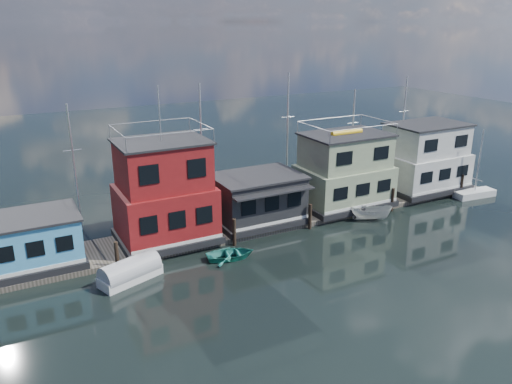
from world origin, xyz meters
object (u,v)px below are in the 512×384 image
houseboat_blue (33,241)px  houseboat_dark (257,198)px  houseboat_red (164,194)px  day_sailer (475,193)px  dinghy_teal (231,254)px  houseboat_white (425,158)px  motorboat (371,213)px  tarp_runabout (130,272)px  houseboat_green (344,171)px

houseboat_blue → houseboat_dark: houseboat_dark is taller
houseboat_red → day_sailer: bearing=-6.8°
houseboat_red → dinghy_teal: size_ratio=3.33×
houseboat_dark → houseboat_white: houseboat_white is taller
houseboat_white → dinghy_teal: 24.42m
houseboat_blue → motorboat: bearing=-7.8°
houseboat_red → houseboat_white: houseboat_red is taller
houseboat_blue → houseboat_white: bearing=0.0°
tarp_runabout → dinghy_teal: bearing=-21.0°
day_sailer → dinghy_teal: size_ratio=1.90×
houseboat_white → motorboat: 10.77m
motorboat → tarp_runabout: bearing=126.4°
houseboat_green → dinghy_teal: (-13.74, -4.78, -3.18)m
houseboat_red → dinghy_teal: (3.26, -4.78, -3.73)m
dinghy_teal → houseboat_dark: bearing=-35.0°
houseboat_dark → houseboat_blue: bearing=179.9°
houseboat_green → tarp_runabout: 21.77m
houseboat_green → day_sailer: bearing=-15.1°
houseboat_white → day_sailer: (3.50, -3.65, -3.13)m
houseboat_blue → houseboat_green: bearing=0.0°
motorboat → tarp_runabout: (-21.36, -0.92, -0.06)m
tarp_runabout → dinghy_teal: 7.34m
houseboat_dark → tarp_runabout: 13.04m
houseboat_red → day_sailer: 30.94m
houseboat_green → houseboat_white: bearing=-0.0°
dinghy_teal → houseboat_blue: bearing=79.4°
day_sailer → motorboat: bearing=-174.1°
houseboat_green → tarp_runabout: size_ratio=1.86×
motorboat → dinghy_teal: bearing=128.5°
houseboat_dark → tarp_runabout: (-12.08, -4.58, -1.78)m
houseboat_red → day_sailer: houseboat_red is taller
day_sailer → tarp_runabout: (-34.58, -0.95, 0.23)m
houseboat_red → houseboat_blue: bearing=-180.0°
tarp_runabout → dinghy_teal: (7.33, -0.18, -0.27)m
houseboat_dark → day_sailer: bearing=-9.2°
houseboat_white → dinghy_teal: houseboat_white is taller
houseboat_red → houseboat_green: houseboat_red is taller
dinghy_teal → houseboat_green: bearing=-60.9°
houseboat_red → tarp_runabout: 7.05m
tarp_runabout → dinghy_teal: size_ratio=1.27×
houseboat_blue → day_sailer: 40.21m
houseboat_green → tarp_runabout: houseboat_green is taller
day_sailer → tarp_runabout: size_ratio=1.50×
motorboat → tarp_runabout: size_ratio=0.80×
houseboat_dark → houseboat_green: size_ratio=0.88×
houseboat_green → houseboat_red: bearing=-180.0°
houseboat_white → houseboat_blue: bearing=-180.0°
houseboat_blue → tarp_runabout: houseboat_blue is taller
houseboat_red → houseboat_dark: bearing=-0.1°
houseboat_red → dinghy_teal: 6.89m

